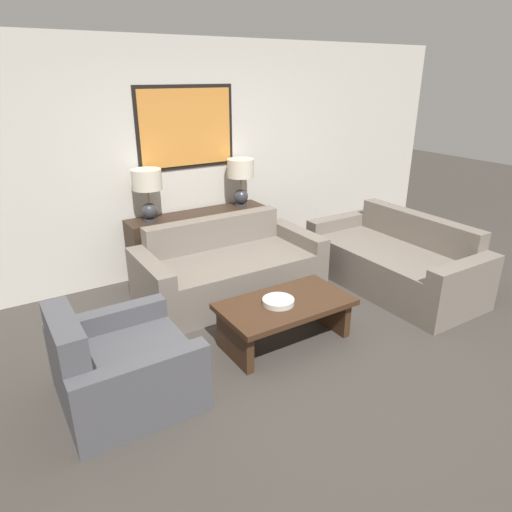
{
  "coord_description": "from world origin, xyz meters",
  "views": [
    {
      "loc": [
        -2.16,
        -2.49,
        2.28
      ],
      "look_at": [
        -0.01,
        0.93,
        0.65
      ],
      "focal_mm": 32.0,
      "sensor_mm": 36.0,
      "label": 1
    }
  ],
  "objects_px": {
    "couch_by_back_wall": "(229,271)",
    "coffee_table": "(285,312)",
    "table_lamp_left": "(147,186)",
    "couch_by_side": "(394,263)",
    "decorative_bowl": "(278,301)",
    "table_lamp_right": "(241,175)",
    "console_table": "(200,243)",
    "armchair_near_back_wall": "(121,368)"
  },
  "relations": [
    {
      "from": "console_table",
      "to": "couch_by_side",
      "type": "height_order",
      "value": "couch_by_side"
    },
    {
      "from": "coffee_table",
      "to": "armchair_near_back_wall",
      "type": "height_order",
      "value": "armchair_near_back_wall"
    },
    {
      "from": "table_lamp_right",
      "to": "decorative_bowl",
      "type": "xyz_separation_m",
      "value": [
        -0.7,
        -1.83,
        -0.71
      ]
    },
    {
      "from": "table_lamp_left",
      "to": "armchair_near_back_wall",
      "type": "relative_size",
      "value": 0.6
    },
    {
      "from": "table_lamp_right",
      "to": "decorative_bowl",
      "type": "bearing_deg",
      "value": -110.93
    },
    {
      "from": "console_table",
      "to": "table_lamp_right",
      "type": "distance_m",
      "value": 0.96
    },
    {
      "from": "couch_by_back_wall",
      "to": "table_lamp_right",
      "type": "bearing_deg",
      "value": 51.25
    },
    {
      "from": "console_table",
      "to": "table_lamp_left",
      "type": "bearing_deg",
      "value": 180.0
    },
    {
      "from": "console_table",
      "to": "armchair_near_back_wall",
      "type": "bearing_deg",
      "value": -129.72
    },
    {
      "from": "couch_by_side",
      "to": "armchair_near_back_wall",
      "type": "bearing_deg",
      "value": -174.65
    },
    {
      "from": "couch_by_back_wall",
      "to": "coffee_table",
      "type": "relative_size",
      "value": 1.67
    },
    {
      "from": "console_table",
      "to": "armchair_near_back_wall",
      "type": "xyz_separation_m",
      "value": [
        -1.52,
        -1.82,
        -0.11
      ]
    },
    {
      "from": "couch_by_back_wall",
      "to": "couch_by_side",
      "type": "xyz_separation_m",
      "value": [
        1.69,
        -0.8,
        0.0
      ]
    },
    {
      "from": "table_lamp_left",
      "to": "couch_by_back_wall",
      "type": "distance_m",
      "value": 1.26
    },
    {
      "from": "table_lamp_left",
      "to": "armchair_near_back_wall",
      "type": "distance_m",
      "value": 2.23
    },
    {
      "from": "console_table",
      "to": "table_lamp_right",
      "type": "relative_size",
      "value": 2.94
    },
    {
      "from": "console_table",
      "to": "coffee_table",
      "type": "xyz_separation_m",
      "value": [
        -0.04,
        -1.83,
        -0.08
      ]
    },
    {
      "from": "couch_by_side",
      "to": "armchair_near_back_wall",
      "type": "relative_size",
      "value": 2.06
    },
    {
      "from": "couch_by_side",
      "to": "decorative_bowl",
      "type": "bearing_deg",
      "value": -170.49
    },
    {
      "from": "couch_by_side",
      "to": "coffee_table",
      "type": "xyz_separation_m",
      "value": [
        -1.73,
        -0.3,
        0.01
      ]
    },
    {
      "from": "table_lamp_left",
      "to": "decorative_bowl",
      "type": "height_order",
      "value": "table_lamp_left"
    },
    {
      "from": "coffee_table",
      "to": "table_lamp_left",
      "type": "bearing_deg",
      "value": 106.55
    },
    {
      "from": "couch_by_back_wall",
      "to": "couch_by_side",
      "type": "bearing_deg",
      "value": -25.25
    },
    {
      "from": "couch_by_back_wall",
      "to": "coffee_table",
      "type": "xyz_separation_m",
      "value": [
        -0.04,
        -1.1,
        0.01
      ]
    },
    {
      "from": "couch_by_back_wall",
      "to": "coffee_table",
      "type": "bearing_deg",
      "value": -92.06
    },
    {
      "from": "table_lamp_left",
      "to": "armchair_near_back_wall",
      "type": "bearing_deg",
      "value": -117.09
    },
    {
      "from": "table_lamp_left",
      "to": "table_lamp_right",
      "type": "distance_m",
      "value": 1.16
    },
    {
      "from": "table_lamp_left",
      "to": "decorative_bowl",
      "type": "distance_m",
      "value": 2.02
    },
    {
      "from": "couch_by_side",
      "to": "coffee_table",
      "type": "relative_size",
      "value": 1.67
    },
    {
      "from": "decorative_bowl",
      "to": "armchair_near_back_wall",
      "type": "xyz_separation_m",
      "value": [
        -1.4,
        0.0,
        -0.16
      ]
    },
    {
      "from": "couch_by_side",
      "to": "table_lamp_right",
      "type": "bearing_deg",
      "value": 126.09
    },
    {
      "from": "console_table",
      "to": "couch_by_back_wall",
      "type": "xyz_separation_m",
      "value": [
        0.0,
        -0.73,
        -0.09
      ]
    },
    {
      "from": "table_lamp_left",
      "to": "coffee_table",
      "type": "distance_m",
      "value": 2.08
    },
    {
      "from": "table_lamp_right",
      "to": "couch_by_side",
      "type": "distance_m",
      "value": 2.07
    },
    {
      "from": "couch_by_back_wall",
      "to": "decorative_bowl",
      "type": "distance_m",
      "value": 1.12
    },
    {
      "from": "console_table",
      "to": "coffee_table",
      "type": "bearing_deg",
      "value": -91.24
    },
    {
      "from": "armchair_near_back_wall",
      "to": "table_lamp_left",
      "type": "bearing_deg",
      "value": 62.91
    },
    {
      "from": "table_lamp_left",
      "to": "couch_by_side",
      "type": "bearing_deg",
      "value": -33.82
    },
    {
      "from": "console_table",
      "to": "decorative_bowl",
      "type": "height_order",
      "value": "console_table"
    },
    {
      "from": "console_table",
      "to": "table_lamp_left",
      "type": "xyz_separation_m",
      "value": [
        -0.58,
        0.0,
        0.76
      ]
    },
    {
      "from": "couch_by_side",
      "to": "couch_by_back_wall",
      "type": "bearing_deg",
      "value": 154.75
    },
    {
      "from": "decorative_bowl",
      "to": "couch_by_side",
      "type": "bearing_deg",
      "value": 9.51
    }
  ]
}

